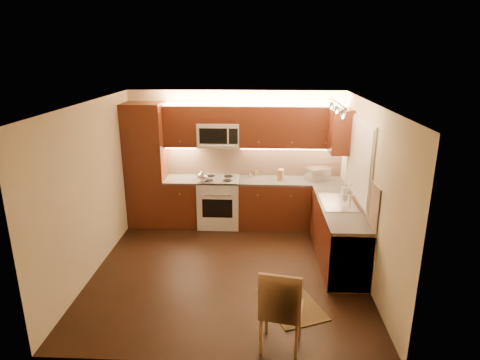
# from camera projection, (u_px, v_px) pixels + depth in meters

# --- Properties ---
(floor) EXTENTS (4.00, 4.00, 0.01)m
(floor) POSITION_uv_depth(u_px,v_px,m) (229.00, 268.00, 6.28)
(floor) COLOR black
(floor) RESTS_ON ground
(ceiling) EXTENTS (4.00, 4.00, 0.01)m
(ceiling) POSITION_uv_depth(u_px,v_px,m) (227.00, 104.00, 5.53)
(ceiling) COLOR beige
(ceiling) RESTS_ON ground
(wall_back) EXTENTS (4.00, 0.01, 2.50)m
(wall_back) POSITION_uv_depth(u_px,v_px,m) (236.00, 157.00, 7.81)
(wall_back) COLOR #C7B992
(wall_back) RESTS_ON ground
(wall_front) EXTENTS (4.00, 0.01, 2.50)m
(wall_front) POSITION_uv_depth(u_px,v_px,m) (212.00, 258.00, 4.00)
(wall_front) COLOR #C7B992
(wall_front) RESTS_ON ground
(wall_left) EXTENTS (0.01, 4.00, 2.50)m
(wall_left) POSITION_uv_depth(u_px,v_px,m) (92.00, 189.00, 6.00)
(wall_left) COLOR #C7B992
(wall_left) RESTS_ON ground
(wall_right) EXTENTS (0.01, 4.00, 2.50)m
(wall_right) POSITION_uv_depth(u_px,v_px,m) (368.00, 193.00, 5.82)
(wall_right) COLOR #C7B992
(wall_right) RESTS_ON ground
(pantry) EXTENTS (0.70, 0.60, 2.30)m
(pantry) POSITION_uv_depth(u_px,v_px,m) (146.00, 165.00, 7.63)
(pantry) COLOR #4D1E10
(pantry) RESTS_ON floor
(base_cab_back_left) EXTENTS (0.62, 0.60, 0.86)m
(base_cab_back_left) POSITION_uv_depth(u_px,v_px,m) (183.00, 202.00, 7.82)
(base_cab_back_left) COLOR #4D1E10
(base_cab_back_left) RESTS_ON floor
(counter_back_left) EXTENTS (0.62, 0.60, 0.04)m
(counter_back_left) POSITION_uv_depth(u_px,v_px,m) (182.00, 180.00, 7.68)
(counter_back_left) COLOR #3C3A37
(counter_back_left) RESTS_ON base_cab_back_left
(base_cab_back_right) EXTENTS (1.92, 0.60, 0.86)m
(base_cab_back_right) POSITION_uv_depth(u_px,v_px,m) (290.00, 204.00, 7.73)
(base_cab_back_right) COLOR #4D1E10
(base_cab_back_right) RESTS_ON floor
(counter_back_right) EXTENTS (1.92, 0.60, 0.04)m
(counter_back_right) POSITION_uv_depth(u_px,v_px,m) (291.00, 181.00, 7.59)
(counter_back_right) COLOR #3C3A37
(counter_back_right) RESTS_ON base_cab_back_right
(base_cab_right) EXTENTS (0.60, 2.00, 0.86)m
(base_cab_right) POSITION_uv_depth(u_px,v_px,m) (338.00, 234.00, 6.46)
(base_cab_right) COLOR #4D1E10
(base_cab_right) RESTS_ON floor
(counter_right) EXTENTS (0.60, 2.00, 0.04)m
(counter_right) POSITION_uv_depth(u_px,v_px,m) (340.00, 207.00, 6.32)
(counter_right) COLOR #3C3A37
(counter_right) RESTS_ON base_cab_right
(dishwasher) EXTENTS (0.58, 0.60, 0.84)m
(dishwasher) POSITION_uv_depth(u_px,v_px,m) (347.00, 255.00, 5.79)
(dishwasher) COLOR silver
(dishwasher) RESTS_ON floor
(backsplash_back) EXTENTS (3.30, 0.02, 0.60)m
(backsplash_back) POSITION_uv_depth(u_px,v_px,m) (254.00, 160.00, 7.80)
(backsplash_back) COLOR tan
(backsplash_back) RESTS_ON wall_back
(backsplash_right) EXTENTS (0.02, 2.00, 0.60)m
(backsplash_right) POSITION_uv_depth(u_px,v_px,m) (361.00, 188.00, 6.21)
(backsplash_right) COLOR tan
(backsplash_right) RESTS_ON wall_right
(upper_cab_back_left) EXTENTS (0.62, 0.35, 0.75)m
(upper_cab_back_left) POSITION_uv_depth(u_px,v_px,m) (181.00, 126.00, 7.50)
(upper_cab_back_left) COLOR #4D1E10
(upper_cab_back_left) RESTS_ON wall_back
(upper_cab_back_right) EXTENTS (1.92, 0.35, 0.75)m
(upper_cab_back_right) POSITION_uv_depth(u_px,v_px,m) (292.00, 127.00, 7.41)
(upper_cab_back_right) COLOR #4D1E10
(upper_cab_back_right) RESTS_ON wall_back
(upper_cab_bridge) EXTENTS (0.76, 0.35, 0.31)m
(upper_cab_bridge) POSITION_uv_depth(u_px,v_px,m) (218.00, 114.00, 7.41)
(upper_cab_bridge) COLOR #4D1E10
(upper_cab_bridge) RESTS_ON wall_back
(upper_cab_right_corner) EXTENTS (0.35, 0.50, 0.75)m
(upper_cab_right_corner) POSITION_uv_depth(u_px,v_px,m) (341.00, 131.00, 6.97)
(upper_cab_right_corner) COLOR #4D1E10
(upper_cab_right_corner) RESTS_ON wall_right
(stove) EXTENTS (0.76, 0.65, 0.92)m
(stove) POSITION_uv_depth(u_px,v_px,m) (219.00, 202.00, 7.75)
(stove) COLOR silver
(stove) RESTS_ON floor
(microwave) EXTENTS (0.76, 0.38, 0.44)m
(microwave) POSITION_uv_depth(u_px,v_px,m) (219.00, 135.00, 7.50)
(microwave) COLOR silver
(microwave) RESTS_ON wall_back
(window_frame) EXTENTS (0.03, 1.44, 1.24)m
(window_frame) POSITION_uv_depth(u_px,v_px,m) (360.00, 160.00, 6.24)
(window_frame) COLOR silver
(window_frame) RESTS_ON wall_right
(window_blinds) EXTENTS (0.02, 1.36, 1.16)m
(window_blinds) POSITION_uv_depth(u_px,v_px,m) (359.00, 160.00, 6.24)
(window_blinds) COLOR silver
(window_blinds) RESTS_ON wall_right
(sink) EXTENTS (0.52, 0.86, 0.15)m
(sink) POSITION_uv_depth(u_px,v_px,m) (339.00, 198.00, 6.44)
(sink) COLOR silver
(sink) RESTS_ON counter_right
(faucet) EXTENTS (0.20, 0.04, 0.30)m
(faucet) POSITION_uv_depth(u_px,v_px,m) (351.00, 194.00, 6.41)
(faucet) COLOR silver
(faucet) RESTS_ON counter_right
(track_light_bar) EXTENTS (0.04, 1.20, 0.03)m
(track_light_bar) POSITION_uv_depth(u_px,v_px,m) (337.00, 104.00, 5.86)
(track_light_bar) COLOR silver
(track_light_bar) RESTS_ON ceiling
(kettle) EXTENTS (0.25, 0.25, 0.23)m
(kettle) POSITION_uv_depth(u_px,v_px,m) (203.00, 175.00, 7.41)
(kettle) COLOR silver
(kettle) RESTS_ON stove
(toaster_oven) EXTENTS (0.47, 0.42, 0.23)m
(toaster_oven) POSITION_uv_depth(u_px,v_px,m) (317.00, 174.00, 7.57)
(toaster_oven) COLOR silver
(toaster_oven) RESTS_ON counter_back_right
(knife_block) EXTENTS (0.13, 0.17, 0.20)m
(knife_block) POSITION_uv_depth(u_px,v_px,m) (281.00, 175.00, 7.57)
(knife_block) COLOR olive
(knife_block) RESTS_ON counter_back_right
(spice_jar_a) EXTENTS (0.06, 0.06, 0.10)m
(spice_jar_a) POSITION_uv_depth(u_px,v_px,m) (259.00, 173.00, 7.83)
(spice_jar_a) COLOR silver
(spice_jar_a) RESTS_ON counter_back_right
(spice_jar_b) EXTENTS (0.05, 0.05, 0.10)m
(spice_jar_b) POSITION_uv_depth(u_px,v_px,m) (256.00, 173.00, 7.83)
(spice_jar_b) COLOR olive
(spice_jar_b) RESTS_ON counter_back_right
(spice_jar_c) EXTENTS (0.05, 0.05, 0.10)m
(spice_jar_c) POSITION_uv_depth(u_px,v_px,m) (251.00, 175.00, 7.71)
(spice_jar_c) COLOR silver
(spice_jar_c) RESTS_ON counter_back_right
(spice_jar_d) EXTENTS (0.06, 0.06, 0.09)m
(spice_jar_d) POSITION_uv_depth(u_px,v_px,m) (250.00, 175.00, 7.74)
(spice_jar_d) COLOR #A46531
(spice_jar_d) RESTS_ON counter_back_right
(soap_bottle) EXTENTS (0.12, 0.12, 0.21)m
(soap_bottle) POSITION_uv_depth(u_px,v_px,m) (345.00, 189.00, 6.75)
(soap_bottle) COLOR #B1B1B5
(soap_bottle) RESTS_ON counter_right
(rug) EXTENTS (0.94, 1.11, 0.01)m
(rug) POSITION_uv_depth(u_px,v_px,m) (292.00, 304.00, 5.38)
(rug) COLOR black
(rug) RESTS_ON floor
(dining_chair) EXTENTS (0.52, 0.52, 1.02)m
(dining_chair) POSITION_uv_depth(u_px,v_px,m) (281.00, 307.00, 4.48)
(dining_chair) COLOR olive
(dining_chair) RESTS_ON floor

